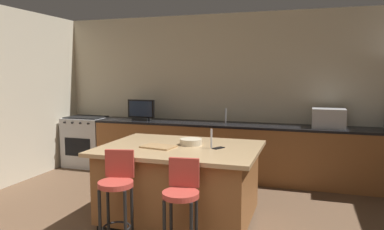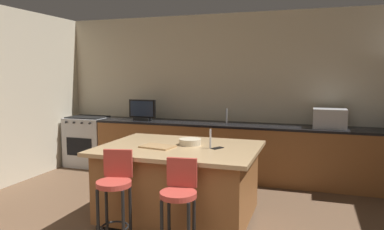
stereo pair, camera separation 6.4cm
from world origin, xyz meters
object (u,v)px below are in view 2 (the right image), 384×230
object	(u,v)px
tv_monitor	(142,111)
cell_phone	(217,148)
bar_stool_right	(179,202)
fruit_bowl	(190,142)
bar_stool_left	(115,191)
cutting_board	(158,146)
tv_remote	(192,142)
kitchen_island	(180,183)
microwave	(330,118)
range_oven	(89,141)

from	to	relation	value
tv_monitor	cell_phone	size ratio (longest dim) A/B	3.29
bar_stool_right	fruit_bowl	bearing A→B (deg)	96.03
bar_stool_left	cell_phone	bearing A→B (deg)	34.79
bar_stool_left	cutting_board	world-z (taller)	bar_stool_left
tv_remote	tv_monitor	bearing A→B (deg)	89.30
kitchen_island	fruit_bowl	bearing A→B (deg)	52.05
tv_remote	microwave	bearing A→B (deg)	4.47
cell_phone	cutting_board	xyz separation A→B (m)	(-0.66, -0.15, 0.01)
cutting_board	bar_stool_right	bearing A→B (deg)	-53.69
range_oven	cutting_board	world-z (taller)	range_oven
cell_phone	microwave	bearing A→B (deg)	85.45
bar_stool_left	bar_stool_right	size ratio (longest dim) A/B	1.04
fruit_bowl	cutting_board	distance (m)	0.40
fruit_bowl	cutting_board	xyz separation A→B (m)	(-0.31, -0.25, -0.03)
microwave	fruit_bowl	xyz separation A→B (m)	(-1.61, -1.83, -0.13)
tv_remote	kitchen_island	bearing A→B (deg)	-153.10
kitchen_island	bar_stool_right	bearing A→B (deg)	-69.86
range_oven	microwave	world-z (taller)	microwave
kitchen_island	tv_monitor	bearing A→B (deg)	126.47
range_oven	microwave	distance (m)	4.30
kitchen_island	range_oven	world-z (taller)	range_oven
range_oven	microwave	bearing A→B (deg)	0.02
microwave	tv_monitor	world-z (taller)	tv_monitor
microwave	bar_stool_left	distance (m)	3.50
bar_stool_left	fruit_bowl	xyz separation A→B (m)	(0.45, 0.97, 0.35)
microwave	bar_stool_right	distance (m)	3.16
microwave	bar_stool_right	world-z (taller)	microwave
microwave	bar_stool_right	xyz separation A→B (m)	(-1.39, -2.79, -0.50)
range_oven	bar_stool_right	xyz separation A→B (m)	(2.87, -2.79, 0.10)
kitchen_island	tv_monitor	distance (m)	2.44
microwave	bar_stool_left	bearing A→B (deg)	-126.29
bar_stool_right	cell_phone	size ratio (longest dim) A/B	6.34
microwave	fruit_bowl	distance (m)	2.44
microwave	tv_remote	xyz separation A→B (m)	(-1.61, -1.72, -0.15)
range_oven	cell_phone	xyz separation A→B (m)	(3.01, -1.92, 0.44)
bar_stool_right	bar_stool_left	bearing A→B (deg)	173.35
bar_stool_left	fruit_bowl	world-z (taller)	bar_stool_left
cell_phone	tv_remote	world-z (taller)	tv_remote
microwave	bar_stool_right	bearing A→B (deg)	-116.39
kitchen_island	cutting_board	xyz separation A→B (m)	(-0.22, -0.13, 0.45)
microwave	bar_stool_left	xyz separation A→B (m)	(-2.05, -2.80, -0.47)
cell_phone	cutting_board	size ratio (longest dim) A/B	0.41
tv_monitor	bar_stool_left	distance (m)	2.98
kitchen_island	cell_phone	world-z (taller)	cell_phone
kitchen_island	fruit_bowl	size ratio (longest dim) A/B	6.93
bar_stool_right	fruit_bowl	xyz separation A→B (m)	(-0.22, 0.97, 0.37)
range_oven	tv_monitor	world-z (taller)	tv_monitor
microwave	bar_stool_left	size ratio (longest dim) A/B	0.49
kitchen_island	bar_stool_right	distance (m)	0.91
bar_stool_left	tv_remote	world-z (taller)	bar_stool_left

